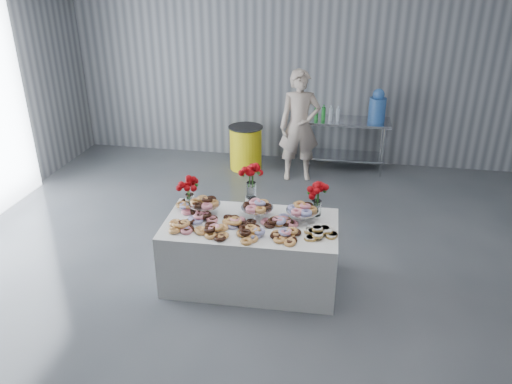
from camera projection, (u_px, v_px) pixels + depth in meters
The scene contains 16 objects.
ground at pixel (242, 305), 5.37m from camera, with size 9.00×9.00×0.00m, color #3B3E44.
room_walls at pixel (210, 52), 4.36m from camera, with size 8.04×9.04×4.02m.
display_table at pixel (251, 252), 5.62m from camera, with size 1.90×1.00×0.75m, color white.
prep_table at pixel (345, 135), 8.60m from camera, with size 1.50×0.60×0.90m.
donut_mounds at pixel (250, 222), 5.40m from camera, with size 1.80×0.80×0.09m, color #D7884E, non-canonical shape.
cake_stand_left at pixel (205, 202), 5.61m from camera, with size 0.36×0.36×0.17m.
cake_stand_mid at pixel (257, 206), 5.53m from camera, with size 0.36×0.36×0.17m.
cake_stand_right at pixel (302, 209), 5.46m from camera, with size 0.36×0.36×0.17m.
danish_pile at pixel (319, 230), 5.20m from camera, with size 0.48×0.48×0.11m, color silver, non-canonical shape.
bouquet_left at pixel (189, 185), 5.66m from camera, with size 0.26×0.26×0.42m.
bouquet_right at pixel (317, 191), 5.51m from camera, with size 0.26×0.26×0.42m.
bouquet_center at pixel (251, 179), 5.62m from camera, with size 0.26×0.26×0.57m.
water_jug at pixel (377, 107), 8.29m from camera, with size 0.28×0.28×0.55m.
drink_bottles at pixel (327, 113), 8.39m from camera, with size 0.54×0.08×0.27m, color #268C33, non-canonical shape.
person at pixel (300, 126), 8.12m from camera, with size 0.67×0.44×1.83m, color #CC8C93.
trash_barrel at pixel (246, 148), 8.73m from camera, with size 0.60×0.60×0.77m.
Camera 1 is at (0.94, -4.25, 3.37)m, focal length 35.00 mm.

